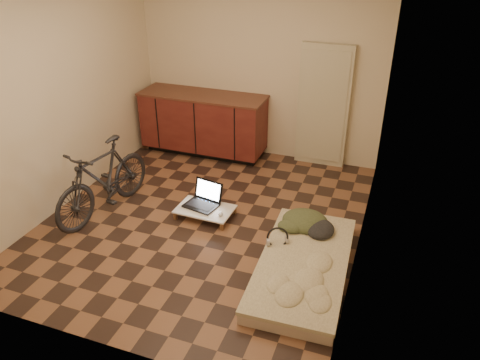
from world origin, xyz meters
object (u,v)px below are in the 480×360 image
(bicycle, at_px, (102,176))
(lap_desk, at_px, (205,209))
(futon, at_px, (303,266))
(laptop, at_px, (204,200))

(bicycle, xyz_separation_m, lap_desk, (1.14, 0.30, -0.39))
(bicycle, bearing_deg, lap_desk, 24.01)
(bicycle, relative_size, lap_desk, 2.26)
(bicycle, xyz_separation_m, futon, (2.46, -0.30, -0.41))
(futon, bearing_deg, laptop, 151.03)
(lap_desk, xyz_separation_m, laptop, (-0.05, 0.09, 0.07))
(bicycle, bearing_deg, laptop, 28.80)
(bicycle, distance_m, lap_desk, 1.24)
(futon, bearing_deg, bicycle, 170.70)
(bicycle, distance_m, laptop, 1.20)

